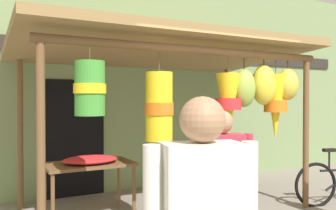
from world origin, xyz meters
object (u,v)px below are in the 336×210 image
Objects in this scene: folding_chair at (182,193)px; vendor_in_orange at (221,182)px; display_table at (89,169)px; flower_heap_on_table at (91,160)px.

vendor_in_orange is at bearing -103.80° from folding_chair.
flower_heap_on_table is at bearing -74.28° from display_table.
folding_chair is at bearing -49.80° from display_table.
flower_heap_on_table is at bearing 131.27° from folding_chair.
flower_heap_on_table reaches higher than display_table.
folding_chair reaches higher than display_table.
vendor_in_orange is at bearing -75.61° from display_table.
display_table is 1.56× the size of flower_heap_on_table.
display_table is 0.76× the size of vendor_in_orange.
folding_chair is at bearing 76.20° from vendor_in_orange.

